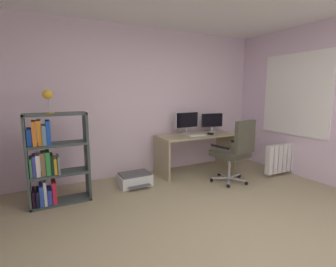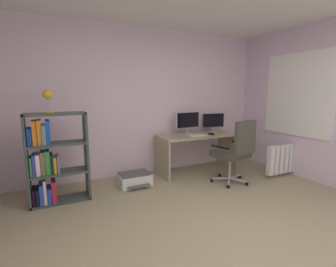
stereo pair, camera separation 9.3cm
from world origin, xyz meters
name	(u,v)px [view 2 (the right image)]	position (x,y,z in m)	size (l,w,h in m)	color
ground_plane	(243,249)	(0.00, 0.00, -0.01)	(4.86, 5.35, 0.02)	tan
wall_back	(143,102)	(0.00, 2.72, 1.33)	(4.86, 0.10, 2.66)	silver
window_pane	(298,95)	(2.42, 1.35, 1.47)	(0.01, 1.24, 1.39)	white
window_frame	(297,95)	(2.42, 1.35, 1.47)	(0.02, 1.32, 1.47)	white
desk	(197,144)	(0.92, 2.28, 0.54)	(1.51, 0.64, 0.72)	tan
monitor_main	(188,121)	(0.79, 2.42, 0.97)	(0.52, 0.18, 0.42)	#B2B5B7
monitor_secondary	(213,121)	(1.40, 2.42, 0.94)	(0.45, 0.18, 0.37)	#B2B5B7
keyboard	(198,135)	(0.85, 2.15, 0.73)	(0.34, 0.13, 0.02)	silver
computer_mouse	(211,134)	(1.13, 2.12, 0.74)	(0.06, 0.10, 0.03)	black
office_chair	(236,149)	(1.11, 1.42, 0.59)	(0.64, 0.68, 1.08)	#B7BABC
bookshelf	(50,161)	(-1.63, 1.98, 0.60)	(0.78, 0.30, 1.25)	#364340
desk_lamp	(48,96)	(-1.60, 1.98, 1.47)	(0.13, 0.13, 0.31)	gold
printer	(135,179)	(-0.40, 2.11, 0.10)	(0.51, 0.45, 0.21)	silver
radiator	(289,158)	(2.33, 1.35, 0.32)	(1.04, 0.10, 0.52)	white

